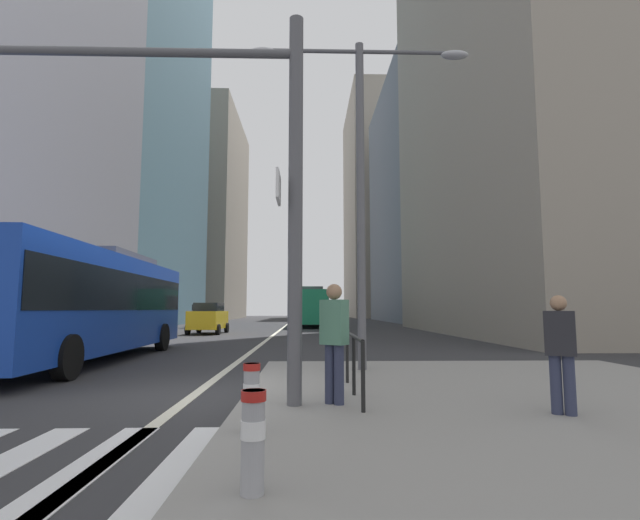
# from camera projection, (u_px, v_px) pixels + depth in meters

# --- Properties ---
(ground_plane) EXTENTS (160.00, 160.00, 0.00)m
(ground_plane) POSITION_uv_depth(u_px,v_px,m) (274.00, 335.00, 28.29)
(ground_plane) COLOR #303033
(median_island) EXTENTS (9.00, 10.00, 0.15)m
(median_island) POSITION_uv_depth(u_px,v_px,m) (519.00, 399.00, 7.57)
(median_island) COLOR gray
(median_island) RESTS_ON ground
(lane_centre_line) EXTENTS (0.20, 80.00, 0.01)m
(lane_centre_line) POSITION_uv_depth(u_px,v_px,m) (283.00, 328.00, 38.23)
(lane_centre_line) COLOR beige
(lane_centre_line) RESTS_ON ground
(office_tower_left_mid) EXTENTS (10.61, 24.46, 47.55)m
(office_tower_left_mid) POSITION_uv_depth(u_px,v_px,m) (133.00, 92.00, 47.64)
(office_tower_left_mid) COLOR slate
(office_tower_left_mid) RESTS_ON ground
(office_tower_left_far) EXTENTS (13.26, 23.34, 33.15)m
(office_tower_left_far) POSITION_uv_depth(u_px,v_px,m) (198.00, 217.00, 76.25)
(office_tower_left_far) COLOR gray
(office_tower_left_far) RESTS_ON ground
(office_tower_right_near) EXTENTS (13.05, 25.04, 42.56)m
(office_tower_right_near) POSITION_uv_depth(u_px,v_px,m) (531.00, 13.00, 31.08)
(office_tower_right_near) COLOR gray
(office_tower_right_near) RESTS_ON ground
(office_tower_right_mid) EXTENTS (10.38, 25.93, 30.62)m
(office_tower_right_mid) POSITION_uv_depth(u_px,v_px,m) (423.00, 203.00, 60.21)
(office_tower_right_mid) COLOR slate
(office_tower_right_mid) RESTS_ON ground
(office_tower_right_far) EXTENTS (13.80, 25.76, 42.49)m
(office_tower_right_far) POSITION_uv_depth(u_px,v_px,m) (383.00, 209.00, 91.78)
(office_tower_right_far) COLOR gray
(office_tower_right_far) RESTS_ON ground
(city_bus_blue_oncoming) EXTENTS (2.92, 11.42, 3.40)m
(city_bus_blue_oncoming) POSITION_uv_depth(u_px,v_px,m) (88.00, 299.00, 13.80)
(city_bus_blue_oncoming) COLOR #14389E
(city_bus_blue_oncoming) RESTS_ON ground
(sedan_white_oncoming) EXTENTS (2.06, 4.31, 1.94)m
(sedan_white_oncoming) POSITION_uv_depth(u_px,v_px,m) (31.00, 326.00, 15.17)
(sedan_white_oncoming) COLOR silver
(sedan_white_oncoming) RESTS_ON ground
(city_bus_red_receding) EXTENTS (2.77, 10.66, 3.40)m
(city_bus_red_receding) POSITION_uv_depth(u_px,v_px,m) (312.00, 306.00, 41.13)
(city_bus_red_receding) COLOR #198456
(city_bus_red_receding) RESTS_ON ground
(car_oncoming_mid) EXTENTS (2.09, 4.07, 1.94)m
(car_oncoming_mid) POSITION_uv_depth(u_px,v_px,m) (208.00, 318.00, 29.34)
(car_oncoming_mid) COLOR gold
(car_oncoming_mid) RESTS_ON ground
(car_receding_near) EXTENTS (2.18, 4.40, 1.94)m
(car_receding_near) POSITION_uv_depth(u_px,v_px,m) (313.00, 314.00, 59.13)
(car_receding_near) COLOR #B2A899
(car_receding_near) RESTS_ON ground
(car_receding_far) EXTENTS (2.16, 4.25, 1.94)m
(car_receding_far) POSITION_uv_depth(u_px,v_px,m) (310.00, 313.00, 62.46)
(car_receding_far) COLOR #232838
(car_receding_far) RESTS_ON ground
(car_oncoming_far) EXTENTS (2.11, 4.57, 1.94)m
(car_oncoming_far) POSITION_uv_depth(u_px,v_px,m) (204.00, 316.00, 39.99)
(car_oncoming_far) COLOR silver
(car_oncoming_far) RESTS_ON ground
(traffic_signal_gantry) EXTENTS (7.00, 0.65, 6.00)m
(traffic_signal_gantry) POSITION_uv_depth(u_px,v_px,m) (141.00, 138.00, 7.10)
(traffic_signal_gantry) COLOR #515156
(traffic_signal_gantry) RESTS_ON median_island
(street_lamp_post) EXTENTS (5.50, 0.32, 8.00)m
(street_lamp_post) POSITION_uv_depth(u_px,v_px,m) (360.00, 155.00, 11.31)
(street_lamp_post) COLOR #56565B
(street_lamp_post) RESTS_ON median_island
(bollard_front) EXTENTS (0.20, 0.20, 0.77)m
(bollard_front) POSITION_uv_depth(u_px,v_px,m) (253.00, 435.00, 3.55)
(bollard_front) COLOR #99999E
(bollard_front) RESTS_ON median_island
(bollard_left) EXTENTS (0.20, 0.20, 0.78)m
(bollard_left) POSITION_uv_depth(u_px,v_px,m) (251.00, 394.00, 5.25)
(bollard_left) COLOR #99999E
(bollard_left) RESTS_ON median_island
(pedestrian_railing) EXTENTS (0.06, 3.88, 0.98)m
(pedestrian_railing) POSITION_uv_depth(u_px,v_px,m) (350.00, 347.00, 8.26)
(pedestrian_railing) COLOR black
(pedestrian_railing) RESTS_ON median_island
(pedestrian_waiting) EXTENTS (0.45, 0.40, 1.58)m
(pedestrian_waiting) POSITION_uv_depth(u_px,v_px,m) (561.00, 348.00, 6.23)
(pedestrian_waiting) COLOR #2D334C
(pedestrian_waiting) RESTS_ON median_island
(pedestrian_walking) EXTENTS (0.45, 0.42, 1.77)m
(pedestrian_walking) POSITION_uv_depth(u_px,v_px,m) (334.00, 336.00, 6.94)
(pedestrian_walking) COLOR #2D334C
(pedestrian_walking) RESTS_ON median_island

